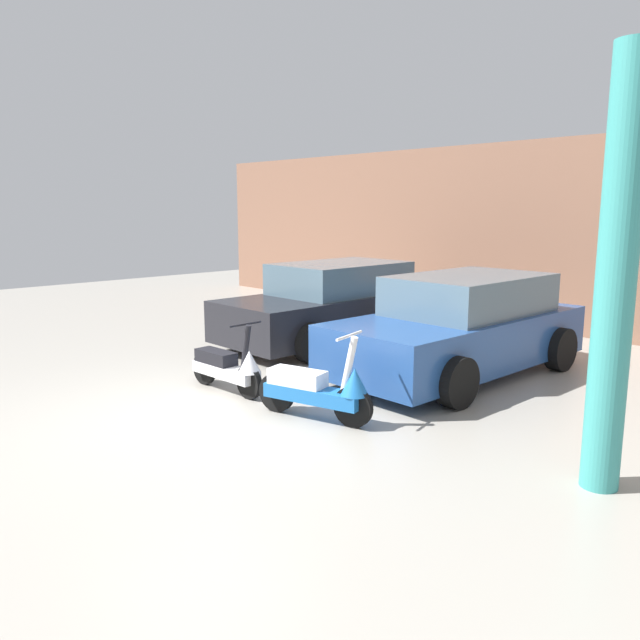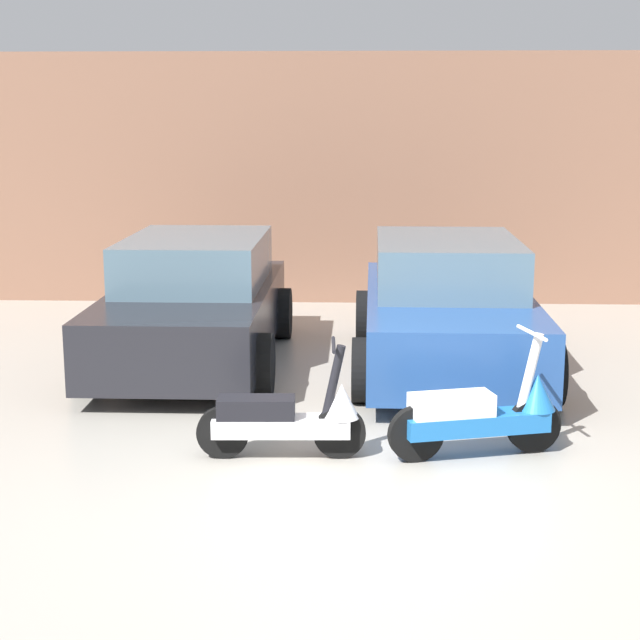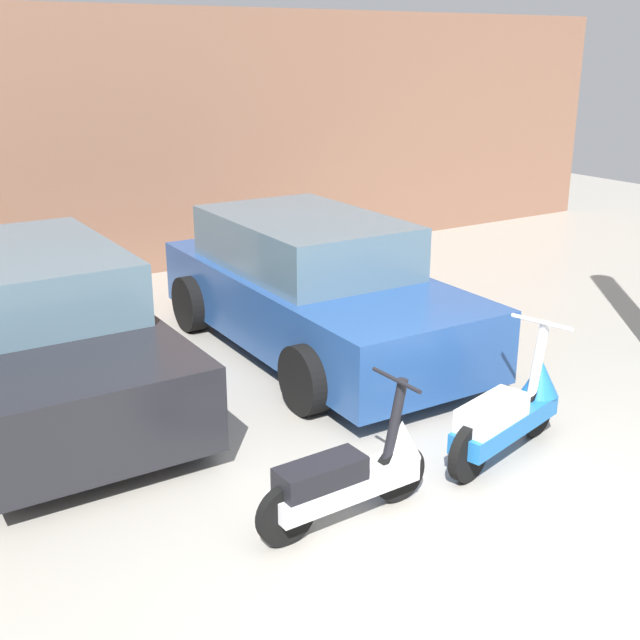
{
  "view_description": "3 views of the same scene",
  "coord_description": "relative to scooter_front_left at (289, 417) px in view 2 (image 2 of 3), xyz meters",
  "views": [
    {
      "loc": [
        6.26,
        -3.96,
        2.47
      ],
      "look_at": [
        -0.48,
        2.46,
        0.78
      ],
      "focal_mm": 35.0,
      "sensor_mm": 36.0,
      "label": 1
    },
    {
      "loc": [
        0.08,
        -7.14,
        2.86
      ],
      "look_at": [
        -0.26,
        1.86,
        0.97
      ],
      "focal_mm": 55.0,
      "sensor_mm": 36.0,
      "label": 2
    },
    {
      "loc": [
        -3.37,
        -3.36,
        3.23
      ],
      "look_at": [
        0.37,
        2.54,
        0.84
      ],
      "focal_mm": 45.0,
      "sensor_mm": 36.0,
      "label": 3
    }
  ],
  "objects": [
    {
      "name": "scooter_front_right",
      "position": [
        1.65,
        0.1,
        0.03
      ],
      "size": [
        1.51,
        0.69,
        1.07
      ],
      "rotation": [
        0.0,
        0.0,
        0.26
      ],
      "color": "black",
      "rests_on": "ground_plane"
    },
    {
      "name": "scooter_front_left",
      "position": [
        0.0,
        0.0,
        0.0
      ],
      "size": [
        1.44,
        0.52,
        1.0
      ],
      "rotation": [
        0.0,
        0.0,
        0.04
      ],
      "color": "black",
      "rests_on": "ground_plane"
    },
    {
      "name": "wall_back",
      "position": [
        0.48,
        7.1,
        1.54
      ],
      "size": [
        19.6,
        0.12,
        3.78
      ],
      "primitive_type": "cube",
      "color": "#845B47",
      "rests_on": "ground_plane"
    },
    {
      "name": "ground_plane",
      "position": [
        0.48,
        -0.76,
        -0.36
      ],
      "size": [
        28.0,
        28.0,
        0.0
      ],
      "primitive_type": "plane",
      "color": "#9E998E"
    },
    {
      "name": "car_rear_left",
      "position": [
        -1.33,
        3.3,
        0.34
      ],
      "size": [
        2.09,
        4.3,
        1.46
      ],
      "rotation": [
        0.0,
        0.0,
        -1.57
      ],
      "color": "black",
      "rests_on": "ground_plane"
    },
    {
      "name": "car_rear_center",
      "position": [
        1.6,
        3.09,
        0.35
      ],
      "size": [
        2.16,
        4.37,
        1.47
      ],
      "rotation": [
        0.0,
        0.0,
        -1.59
      ],
      "color": "navy",
      "rests_on": "ground_plane"
    }
  ]
}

